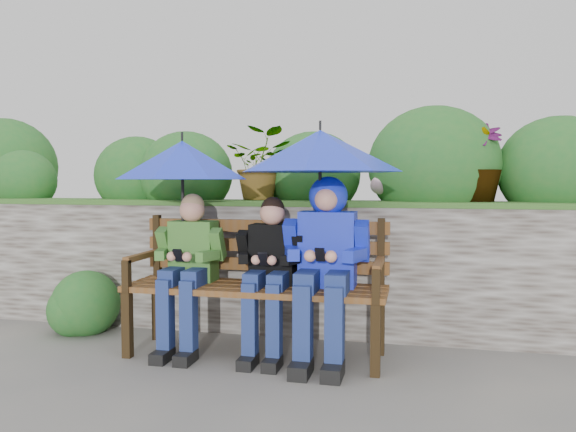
% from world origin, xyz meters
% --- Properties ---
extents(ground, '(60.00, 60.00, 0.00)m').
position_xyz_m(ground, '(0.00, 0.00, 0.00)').
color(ground, '#5D5D5D').
rests_on(ground, ground).
extents(garden_backdrop, '(8.00, 2.86, 1.86)m').
position_xyz_m(garden_backdrop, '(-0.10, 1.61, 0.62)').
color(garden_backdrop, '#4E443C').
rests_on(garden_backdrop, ground).
extents(park_bench, '(1.76, 0.52, 0.93)m').
position_xyz_m(park_bench, '(-0.22, 0.14, 0.53)').
color(park_bench, black).
rests_on(park_bench, ground).
extents(boy_left, '(0.47, 0.54, 1.09)m').
position_xyz_m(boy_left, '(-0.70, 0.06, 0.62)').
color(boy_left, '#34622A').
rests_on(boy_left, ground).
extents(boy_middle, '(0.45, 0.52, 1.08)m').
position_xyz_m(boy_middle, '(-0.12, 0.07, 0.61)').
color(boy_middle, black).
rests_on(boy_middle, ground).
extents(boy_right, '(0.55, 0.67, 1.21)m').
position_xyz_m(boy_right, '(0.26, 0.06, 0.72)').
color(boy_right, '#212FD1').
rests_on(boy_right, ground).
extents(umbrella_left, '(0.93, 0.93, 0.82)m').
position_xyz_m(umbrella_left, '(-0.76, 0.12, 1.33)').
color(umbrella_left, '#172ED6').
rests_on(umbrella_left, ground).
extents(umbrella_right, '(1.07, 1.07, 0.86)m').
position_xyz_m(umbrella_right, '(0.21, 0.12, 1.38)').
color(umbrella_right, '#172ED6').
rests_on(umbrella_right, ground).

